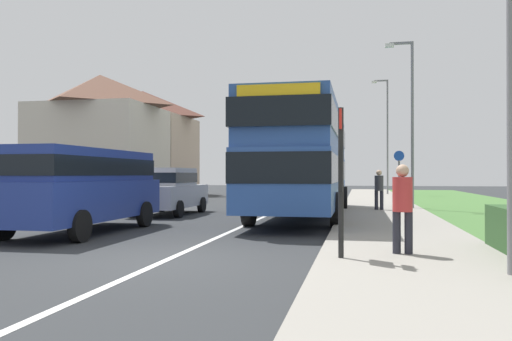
{
  "coord_description": "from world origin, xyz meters",
  "views": [
    {
      "loc": [
        3.3,
        -8.5,
        1.5
      ],
      "look_at": [
        0.56,
        5.05,
        1.6
      ],
      "focal_mm": 36.01,
      "sensor_mm": 36.0,
      "label": 1
    }
  ],
  "objects_px": {
    "parked_van_blue": "(82,183)",
    "pedestrian_at_stop": "(403,204)",
    "pedestrian_walking_away": "(379,188)",
    "street_lamp_mid": "(409,113)",
    "cycle_route_sign": "(399,176)",
    "parked_car_silver": "(169,189)",
    "bus_stop_sign": "(341,172)",
    "street_lamp_far": "(386,130)",
    "double_decker_bus": "(304,156)"
  },
  "relations": [
    {
      "from": "parked_van_blue",
      "to": "bus_stop_sign",
      "type": "xyz_separation_m",
      "value": [
        6.66,
        -3.39,
        0.27
      ]
    },
    {
      "from": "double_decker_bus",
      "to": "street_lamp_mid",
      "type": "distance_m",
      "value": 5.98
    },
    {
      "from": "pedestrian_at_stop",
      "to": "bus_stop_sign",
      "type": "distance_m",
      "value": 1.34
    },
    {
      "from": "parked_van_blue",
      "to": "pedestrian_at_stop",
      "type": "height_order",
      "value": "parked_van_blue"
    },
    {
      "from": "parked_van_blue",
      "to": "bus_stop_sign",
      "type": "bearing_deg",
      "value": -26.98
    },
    {
      "from": "double_decker_bus",
      "to": "parked_van_blue",
      "type": "xyz_separation_m",
      "value": [
        -5.07,
        -5.7,
        -0.87
      ]
    },
    {
      "from": "parked_car_silver",
      "to": "pedestrian_at_stop",
      "type": "distance_m",
      "value": 11.66
    },
    {
      "from": "pedestrian_at_stop",
      "to": "cycle_route_sign",
      "type": "relative_size",
      "value": 0.66
    },
    {
      "from": "double_decker_bus",
      "to": "bus_stop_sign",
      "type": "relative_size",
      "value": 4.43
    },
    {
      "from": "double_decker_bus",
      "to": "parked_van_blue",
      "type": "bearing_deg",
      "value": -131.62
    },
    {
      "from": "parked_van_blue",
      "to": "street_lamp_mid",
      "type": "height_order",
      "value": "street_lamp_mid"
    },
    {
      "from": "parked_car_silver",
      "to": "pedestrian_at_stop",
      "type": "xyz_separation_m",
      "value": [
        7.68,
        -8.77,
        0.03
      ]
    },
    {
      "from": "cycle_route_sign",
      "to": "parked_van_blue",
      "type": "bearing_deg",
      "value": -128.03
    },
    {
      "from": "parked_car_silver",
      "to": "bus_stop_sign",
      "type": "bearing_deg",
      "value": -54.75
    },
    {
      "from": "street_lamp_mid",
      "to": "cycle_route_sign",
      "type": "bearing_deg",
      "value": 104.96
    },
    {
      "from": "bus_stop_sign",
      "to": "street_lamp_mid",
      "type": "distance_m",
      "value": 13.64
    },
    {
      "from": "bus_stop_sign",
      "to": "parked_car_silver",
      "type": "bearing_deg",
      "value": 125.25
    },
    {
      "from": "pedestrian_walking_away",
      "to": "cycle_route_sign",
      "type": "relative_size",
      "value": 0.66
    },
    {
      "from": "pedestrian_walking_away",
      "to": "pedestrian_at_stop",
      "type": "bearing_deg",
      "value": -90.06
    },
    {
      "from": "street_lamp_mid",
      "to": "double_decker_bus",
      "type": "bearing_deg",
      "value": -133.48
    },
    {
      "from": "double_decker_bus",
      "to": "street_lamp_far",
      "type": "height_order",
      "value": "street_lamp_far"
    },
    {
      "from": "pedestrian_walking_away",
      "to": "street_lamp_far",
      "type": "bearing_deg",
      "value": 86.24
    },
    {
      "from": "pedestrian_at_stop",
      "to": "street_lamp_mid",
      "type": "distance_m",
      "value": 13.0
    },
    {
      "from": "parked_van_blue",
      "to": "cycle_route_sign",
      "type": "height_order",
      "value": "cycle_route_sign"
    },
    {
      "from": "parked_van_blue",
      "to": "parked_car_silver",
      "type": "height_order",
      "value": "parked_van_blue"
    },
    {
      "from": "bus_stop_sign",
      "to": "double_decker_bus",
      "type": "bearing_deg",
      "value": 99.94
    },
    {
      "from": "pedestrian_walking_away",
      "to": "street_lamp_mid",
      "type": "xyz_separation_m",
      "value": [
        1.27,
        1.27,
        3.04
      ]
    },
    {
      "from": "parked_van_blue",
      "to": "street_lamp_mid",
      "type": "xyz_separation_m",
      "value": [
        8.97,
        9.82,
        2.74
      ]
    },
    {
      "from": "street_lamp_mid",
      "to": "street_lamp_far",
      "type": "height_order",
      "value": "street_lamp_far"
    },
    {
      "from": "parked_van_blue",
      "to": "street_lamp_far",
      "type": "height_order",
      "value": "street_lamp_far"
    },
    {
      "from": "parked_van_blue",
      "to": "pedestrian_walking_away",
      "type": "bearing_deg",
      "value": 47.97
    },
    {
      "from": "street_lamp_mid",
      "to": "parked_car_silver",
      "type": "bearing_deg",
      "value": -156.97
    },
    {
      "from": "pedestrian_at_stop",
      "to": "pedestrian_walking_away",
      "type": "relative_size",
      "value": 1.0
    },
    {
      "from": "double_decker_bus",
      "to": "bus_stop_sign",
      "type": "xyz_separation_m",
      "value": [
        1.59,
        -9.09,
        -0.6
      ]
    },
    {
      "from": "parked_van_blue",
      "to": "pedestrian_walking_away",
      "type": "height_order",
      "value": "parked_van_blue"
    },
    {
      "from": "street_lamp_mid",
      "to": "street_lamp_far",
      "type": "relative_size",
      "value": 0.85
    },
    {
      "from": "parked_car_silver",
      "to": "cycle_route_sign",
      "type": "bearing_deg",
      "value": 30.28
    },
    {
      "from": "bus_stop_sign",
      "to": "street_lamp_far",
      "type": "distance_m",
      "value": 28.73
    },
    {
      "from": "pedestrian_walking_away",
      "to": "parked_car_silver",
      "type": "bearing_deg",
      "value": -161.76
    },
    {
      "from": "double_decker_bus",
      "to": "parked_car_silver",
      "type": "bearing_deg",
      "value": 176.49
    },
    {
      "from": "pedestrian_at_stop",
      "to": "pedestrian_walking_away",
      "type": "height_order",
      "value": "same"
    },
    {
      "from": "bus_stop_sign",
      "to": "street_lamp_mid",
      "type": "bearing_deg",
      "value": 80.08
    },
    {
      "from": "double_decker_bus",
      "to": "bus_stop_sign",
      "type": "distance_m",
      "value": 9.25
    },
    {
      "from": "parked_van_blue",
      "to": "parked_car_silver",
      "type": "distance_m",
      "value": 6.02
    },
    {
      "from": "double_decker_bus",
      "to": "parked_van_blue",
      "type": "height_order",
      "value": "double_decker_bus"
    },
    {
      "from": "street_lamp_mid",
      "to": "bus_stop_sign",
      "type": "bearing_deg",
      "value": -99.92
    },
    {
      "from": "cycle_route_sign",
      "to": "bus_stop_sign",
      "type": "bearing_deg",
      "value": -97.82
    },
    {
      "from": "parked_van_blue",
      "to": "street_lamp_mid",
      "type": "bearing_deg",
      "value": 47.59
    },
    {
      "from": "pedestrian_at_stop",
      "to": "cycle_route_sign",
      "type": "bearing_deg",
      "value": 86.06
    },
    {
      "from": "parked_van_blue",
      "to": "cycle_route_sign",
      "type": "relative_size",
      "value": 2.2
    }
  ]
}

